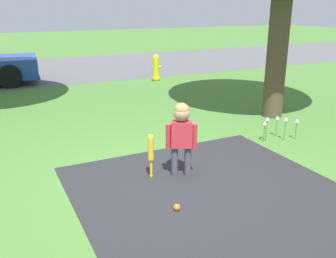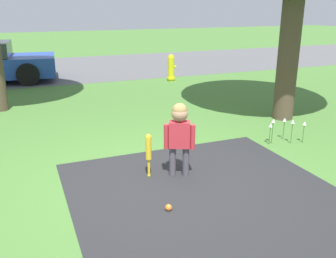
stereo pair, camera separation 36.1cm
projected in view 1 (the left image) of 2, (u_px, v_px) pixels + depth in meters
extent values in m
plane|color=#477533|center=(167.00, 179.00, 4.96)|extent=(60.00, 60.00, 0.00)
cube|color=#59595B|center=(47.00, 70.00, 13.23)|extent=(40.00, 6.00, 0.01)
cylinder|color=#4C4751|center=(175.00, 161.00, 5.01)|extent=(0.09, 0.09, 0.41)
cylinder|color=#4C4751|center=(188.00, 161.00, 5.01)|extent=(0.09, 0.09, 0.41)
cube|color=#BF2D38|center=(181.00, 134.00, 4.89)|extent=(0.31, 0.26, 0.35)
cylinder|color=#BF2D38|center=(168.00, 137.00, 4.90)|extent=(0.07, 0.07, 0.33)
cylinder|color=#BF2D38|center=(194.00, 136.00, 4.90)|extent=(0.07, 0.07, 0.33)
sphere|color=tan|center=(182.00, 113.00, 4.80)|extent=(0.22, 0.22, 0.22)
sphere|color=#997A47|center=(182.00, 110.00, 4.79)|extent=(0.20, 0.20, 0.20)
sphere|color=yellow|center=(151.00, 176.00, 5.01)|extent=(0.04, 0.04, 0.04)
cylinder|color=yellow|center=(151.00, 168.00, 4.97)|extent=(0.03, 0.03, 0.26)
cylinder|color=yellow|center=(151.00, 148.00, 4.88)|extent=(0.08, 0.08, 0.31)
sphere|color=yellow|center=(151.00, 137.00, 4.83)|extent=(0.07, 0.07, 0.07)
sphere|color=orange|center=(177.00, 207.00, 4.19)|extent=(0.08, 0.08, 0.08)
cylinder|color=yellow|center=(156.00, 69.00, 11.21)|extent=(0.19, 0.19, 0.70)
sphere|color=yellow|center=(156.00, 58.00, 11.10)|extent=(0.18, 0.18, 0.18)
cylinder|color=yellow|center=(156.00, 78.00, 11.30)|extent=(0.24, 0.24, 0.06)
cylinder|color=yellow|center=(159.00, 67.00, 11.23)|extent=(0.09, 0.07, 0.07)
cylinder|color=black|center=(11.00, 67.00, 11.78)|extent=(0.65, 0.24, 0.64)
cylinder|color=black|center=(10.00, 77.00, 10.26)|extent=(0.65, 0.24, 0.64)
cylinder|color=#4C3D2D|center=(278.00, 40.00, 7.29)|extent=(0.40, 0.40, 3.08)
cylinder|color=#38702D|center=(276.00, 128.00, 6.51)|extent=(0.01, 0.01, 0.32)
cone|color=silver|center=(278.00, 117.00, 6.45)|extent=(0.06, 0.06, 0.06)
cylinder|color=#38702D|center=(264.00, 133.00, 6.26)|extent=(0.01, 0.01, 0.31)
cone|color=silver|center=(265.00, 123.00, 6.20)|extent=(0.06, 0.06, 0.06)
cylinder|color=#38702D|center=(285.00, 131.00, 6.32)|extent=(0.01, 0.01, 0.35)
cone|color=silver|center=(286.00, 119.00, 6.25)|extent=(0.06, 0.06, 0.06)
cylinder|color=#38702D|center=(266.00, 131.00, 6.29)|extent=(0.01, 0.01, 0.36)
cone|color=silver|center=(267.00, 119.00, 6.23)|extent=(0.06, 0.06, 0.06)
cylinder|color=#38702D|center=(296.00, 131.00, 6.38)|extent=(0.01, 0.01, 0.31)
cone|color=silver|center=(297.00, 120.00, 6.32)|extent=(0.06, 0.06, 0.06)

